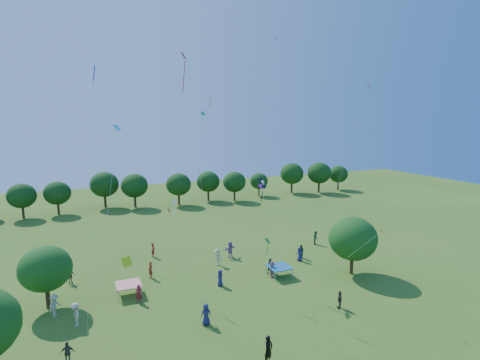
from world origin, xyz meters
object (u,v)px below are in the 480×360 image
tent_red_stripe (128,284)px  tent_blue (279,267)px  near_tree_east (353,239)px  man_in_black (269,350)px  pirate_kite (263,185)px  red_high_kite (189,99)px  near_tree_north (45,269)px

tent_red_stripe → tent_blue: size_ratio=1.00×
near_tree_east → man_in_black: size_ratio=3.10×
man_in_black → pirate_kite: bearing=40.4°
near_tree_east → pirate_kite: pirate_kite is taller
near_tree_east → red_high_kite: (-15.96, 4.53, 14.11)m
near_tree_north → tent_red_stripe: 7.14m
near_tree_east → red_high_kite: size_ratio=0.29×
tent_blue → red_high_kite: 19.12m
tent_red_stripe → red_high_kite: 18.04m
tent_red_stripe → man_in_black: man_in_black is taller
tent_red_stripe → man_in_black: (7.40, -13.83, -0.05)m
near_tree_east → tent_blue: (-7.34, 2.33, -2.81)m
near_tree_north → pirate_kite: pirate_kite is taller
near_tree_north → pirate_kite: (19.46, -2.10, 6.26)m
near_tree_east → tent_blue: size_ratio=2.77×
tent_red_stripe → tent_blue: 14.97m
tent_red_stripe → red_high_kite: red_high_kite is taller
near_tree_north → man_in_black: size_ratio=2.80×
man_in_black → pirate_kite: size_ratio=0.22×
man_in_black → pirate_kite: (5.40, 11.96, 8.83)m
near_tree_east → near_tree_north: bearing=171.5°
tent_blue → red_high_kite: red_high_kite is taller
red_high_kite → man_in_black: bearing=-85.4°
pirate_kite → red_high_kite: bearing=160.5°
near_tree_east → man_in_black: near_tree_east is taller
near_tree_north → man_in_black: 20.05m
pirate_kite → man_in_black: bearing=-114.3°
man_in_black → near_tree_east: bearing=8.0°
near_tree_east → tent_red_stripe: size_ratio=2.77×
tent_blue → man_in_black: man_in_black is taller
tent_red_stripe → red_high_kite: bearing=4.1°
man_in_black → near_tree_north: bearing=109.7°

